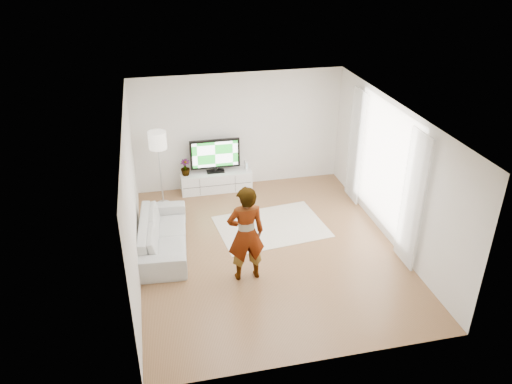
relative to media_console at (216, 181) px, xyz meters
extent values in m
plane|color=#906541|center=(0.62, -2.76, -0.24)|extent=(6.00, 6.00, 0.00)
plane|color=white|center=(0.62, -2.76, 2.56)|extent=(6.00, 6.00, 0.00)
cube|color=silver|center=(-1.88, -2.76, 1.16)|extent=(0.02, 6.00, 2.80)
cube|color=silver|center=(3.12, -2.76, 1.16)|extent=(0.02, 6.00, 2.80)
cube|color=silver|center=(0.62, 0.24, 1.16)|extent=(5.00, 0.02, 2.80)
cube|color=silver|center=(0.62, -5.76, 1.16)|extent=(5.00, 0.02, 2.80)
cube|color=white|center=(3.10, -2.46, 1.21)|extent=(0.01, 2.60, 2.50)
cube|color=white|center=(3.02, -3.76, 1.11)|extent=(0.04, 0.70, 2.60)
cube|color=white|center=(3.02, -1.16, 1.11)|extent=(0.04, 0.70, 2.60)
cube|color=white|center=(0.00, 0.00, 0.00)|extent=(1.70, 0.48, 0.48)
cube|color=black|center=(0.00, -0.24, 0.00)|extent=(1.65, 0.00, 0.01)
cube|color=black|center=(-0.43, -0.24, 0.00)|extent=(0.01, 0.00, 0.42)
cube|color=black|center=(0.43, -0.24, 0.00)|extent=(0.01, 0.00, 0.42)
cube|color=black|center=(0.00, 0.03, 0.25)|extent=(0.42, 0.23, 0.02)
cube|color=black|center=(0.00, 0.03, 0.30)|extent=(0.08, 0.05, 0.08)
cube|color=black|center=(0.00, 0.03, 0.71)|extent=(1.19, 0.06, 0.72)
cube|color=#178F21|center=(0.00, -0.01, 0.71)|extent=(1.08, 0.01, 0.61)
cube|color=white|center=(0.74, 0.00, 0.35)|extent=(0.05, 0.16, 0.22)
cube|color=#4CB2FF|center=(0.74, -0.08, 0.37)|extent=(0.01, 0.00, 0.12)
imported|color=#3F7238|center=(-0.72, 0.00, 0.44)|extent=(0.26, 0.26, 0.40)
cube|color=beige|center=(0.89, -1.96, -0.23)|extent=(2.41, 1.86, 0.01)
imported|color=#334772|center=(0.02, -3.56, 0.69)|extent=(0.69, 0.47, 1.84)
imported|color=#B8B8B3|center=(-1.39, -2.30, 0.09)|extent=(1.05, 2.32, 0.66)
cylinder|color=silver|center=(-1.31, -0.43, -0.23)|extent=(0.31, 0.31, 0.02)
cylinder|color=silver|center=(-1.31, -0.43, 0.47)|extent=(0.04, 0.04, 1.37)
cylinder|color=white|center=(-1.31, -0.43, 1.34)|extent=(0.39, 0.39, 0.38)
camera|label=1|loc=(-1.40, -10.80, 5.38)|focal=35.00mm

